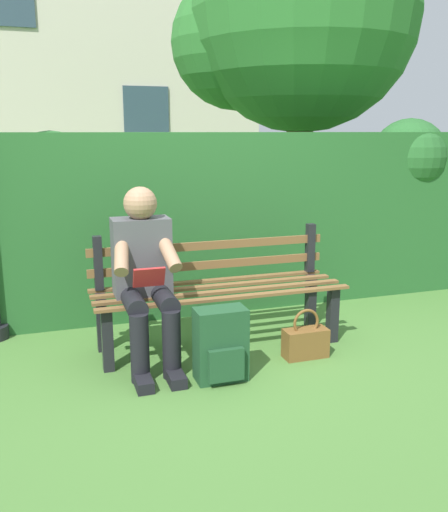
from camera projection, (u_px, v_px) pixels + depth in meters
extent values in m
plane|color=#477533|center=(220.00, 346.00, 3.97)|extent=(60.00, 60.00, 0.00)
cube|color=black|center=(333.00, 314.00, 4.01)|extent=(0.07, 0.07, 0.42)
cube|color=black|center=(107.00, 340.00, 3.51)|extent=(0.07, 0.07, 0.42)
cube|color=black|center=(311.00, 300.00, 4.33)|extent=(0.07, 0.07, 0.42)
cube|color=black|center=(102.00, 322.00, 3.84)|extent=(0.07, 0.07, 0.42)
cube|color=brown|center=(210.00, 281.00, 4.08)|extent=(1.79, 0.06, 0.02)
cube|color=brown|center=(216.00, 286.00, 3.94)|extent=(1.79, 0.06, 0.02)
cube|color=brown|center=(223.00, 292.00, 3.81)|extent=(1.79, 0.06, 0.02)
cube|color=brown|center=(230.00, 298.00, 3.67)|extent=(1.79, 0.06, 0.02)
cube|color=black|center=(310.00, 248.00, 4.28)|extent=(0.06, 0.06, 0.38)
cube|color=black|center=(98.00, 263.00, 3.78)|extent=(0.06, 0.06, 0.38)
cube|color=brown|center=(211.00, 265.00, 4.05)|extent=(1.79, 0.02, 0.06)
cube|color=brown|center=(211.00, 245.00, 4.01)|extent=(1.79, 0.02, 0.06)
cube|color=#4C4C51|center=(142.00, 256.00, 3.67)|extent=(0.38, 0.22, 0.52)
sphere|color=#A57A5B|center=(140.00, 203.00, 3.57)|extent=(0.22, 0.22, 0.22)
cylinder|color=black|center=(164.00, 298.00, 3.56)|extent=(0.13, 0.42, 0.13)
cylinder|color=black|center=(133.00, 301.00, 3.50)|extent=(0.13, 0.42, 0.13)
cylinder|color=black|center=(172.00, 344.00, 3.42)|extent=(0.12, 0.12, 0.44)
cylinder|color=black|center=(140.00, 348.00, 3.36)|extent=(0.12, 0.12, 0.44)
cube|color=black|center=(175.00, 377.00, 3.38)|extent=(0.10, 0.24, 0.07)
cube|color=black|center=(143.00, 381.00, 3.32)|extent=(0.10, 0.24, 0.07)
cylinder|color=#A57A5B|center=(168.00, 250.00, 3.57)|extent=(0.14, 0.32, 0.26)
cylinder|color=#A57A5B|center=(122.00, 253.00, 3.48)|extent=(0.14, 0.32, 0.26)
cube|color=#B22626|center=(149.00, 277.00, 3.44)|extent=(0.20, 0.07, 0.13)
cube|color=#265B28|center=(228.00, 218.00, 4.93)|extent=(5.95, 0.79, 1.51)
sphere|color=#265B28|center=(409.00, 156.00, 5.25)|extent=(0.71, 0.71, 0.71)
sphere|color=#265B28|center=(52.00, 170.00, 4.45)|extent=(0.63, 0.63, 0.63)
cylinder|color=brown|center=(299.00, 169.00, 6.93)|extent=(0.33, 0.33, 2.11)
sphere|color=#2D702D|center=(303.00, 15.00, 6.53)|extent=(2.74, 2.74, 2.74)
sphere|color=#2D702D|center=(238.00, 42.00, 6.76)|extent=(1.64, 1.64, 1.64)
cube|color=beige|center=(14.00, 47.00, 11.15)|extent=(9.66, 2.80, 6.36)
cube|color=#334756|center=(146.00, 118.00, 10.88)|extent=(0.90, 0.04, 1.20)
cube|color=#1E4728|center=(221.00, 344.00, 3.39)|extent=(0.32, 0.18, 0.46)
cube|color=#1E4728|center=(226.00, 365.00, 3.31)|extent=(0.22, 0.04, 0.20)
cylinder|color=#1E4728|center=(230.00, 333.00, 3.51)|extent=(0.04, 0.04, 0.28)
cylinder|color=#1E4728|center=(201.00, 337.00, 3.45)|extent=(0.04, 0.04, 0.28)
cube|color=brown|center=(305.00, 343.00, 3.75)|extent=(0.30, 0.14, 0.20)
torus|color=brown|center=(306.00, 322.00, 3.72)|extent=(0.19, 0.02, 0.19)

